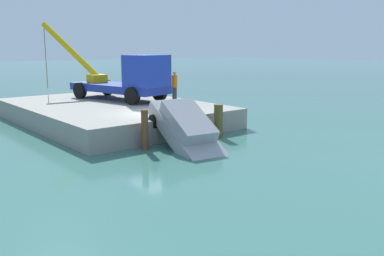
% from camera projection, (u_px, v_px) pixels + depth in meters
% --- Properties ---
extents(ground, '(200.00, 200.00, 0.00)m').
position_uv_depth(ground, '(156.00, 134.00, 21.38)').
color(ground, '#386B60').
extents(dock, '(12.86, 9.15, 1.07)m').
position_uv_depth(dock, '(111.00, 112.00, 24.72)').
color(dock, gray).
rests_on(dock, ground).
extents(crane_truck, '(9.39, 4.31, 4.80)m').
position_uv_depth(crane_truck, '(128.00, 79.00, 25.48)').
color(crane_truck, navy).
rests_on(crane_truck, dock).
extents(dock_worker, '(0.34, 0.34, 1.74)m').
position_uv_depth(dock_worker, '(174.00, 85.00, 25.99)').
color(dock_worker, '#393939').
rests_on(dock_worker, dock).
extents(salvaged_car, '(4.53, 2.50, 2.90)m').
position_uv_depth(salvaged_car, '(188.00, 132.00, 18.24)').
color(salvaged_car, '#99999E').
rests_on(salvaged_car, ground).
extents(piling_near, '(0.30, 0.30, 1.71)m').
position_uv_depth(piling_near, '(145.00, 130.00, 18.08)').
color(piling_near, brown).
rests_on(piling_near, ground).
extents(piling_mid, '(0.43, 0.43, 1.58)m').
position_uv_depth(piling_mid, '(218.00, 121.00, 20.59)').
color(piling_mid, brown).
rests_on(piling_mid, ground).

